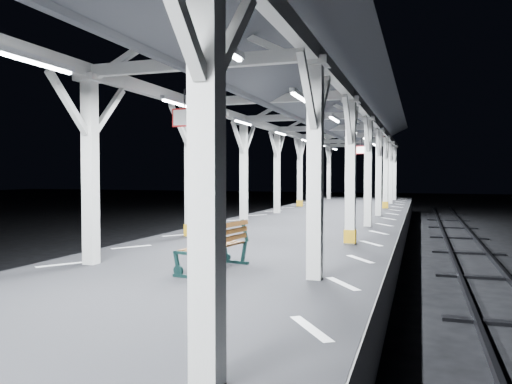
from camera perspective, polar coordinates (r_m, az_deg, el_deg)
The scene contains 8 objects.
ground at distance 10.36m, azimuth -2.17°, elevation -12.43°, with size 120.00×120.00×0.00m, color black.
platform at distance 10.24m, azimuth -2.18°, elevation -9.72°, with size 6.00×50.00×1.00m, color black.
hazard_stripes_left at distance 11.24m, azimuth -14.04°, elevation -6.12°, with size 1.00×48.00×0.01m, color silver.
hazard_stripes_right at distance 9.59m, azimuth 11.80°, elevation -7.51°, with size 1.00×48.00×0.01m, color silver.
track_left at distance 12.92m, azimuth -23.73°, elevation -9.32°, with size 2.20×60.00×0.16m.
track_right at distance 9.84m, azimuth 27.08°, elevation -12.96°, with size 2.20×60.00×0.16m.
canopy at distance 10.20m, azimuth -2.25°, elevation 13.22°, with size 5.40×49.00×4.65m.
bench_mid at distance 8.24m, azimuth -4.42°, elevation -6.06°, with size 0.78×1.55×0.80m.
Camera 1 is at (3.50, -9.39, 2.60)m, focal length 35.00 mm.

